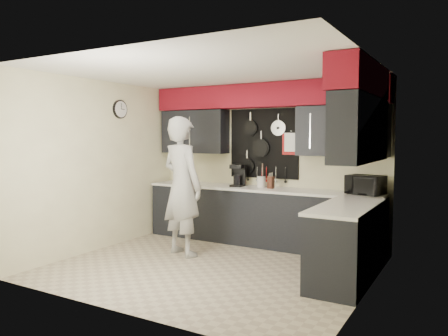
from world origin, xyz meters
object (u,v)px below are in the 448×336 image
Objects in this scene: knife_block at (271,182)px; coffee_maker at (238,175)px; utensil_crock at (261,182)px; microwave at (365,185)px; person at (182,186)px.

knife_block is 0.53× the size of coffee_maker.
microwave is at bearing -2.52° from utensil_crock.
microwave is 2.56× the size of knife_block.
coffee_maker is 0.18× the size of person.
microwave is 1.36× the size of coffee_maker.
microwave is 1.66m from utensil_crock.
person is at bearing -140.54° from microwave.
person reaches higher than knife_block.
knife_block is 1.09× the size of utensil_crock.
utensil_crock is 0.40m from coffee_maker.
coffee_maker is at bearing -177.74° from knife_block.
knife_block is 1.46m from person.
microwave is 0.24× the size of person.
knife_block is at bearing -112.83° from person.
coffee_maker reaches higher than utensil_crock.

